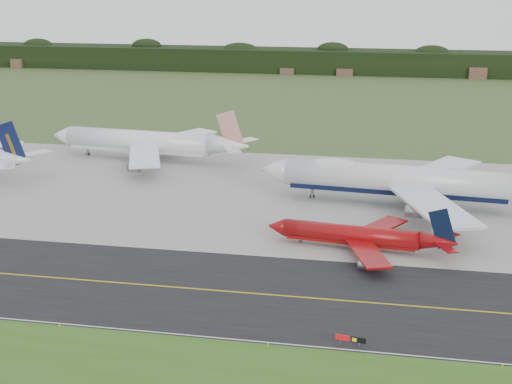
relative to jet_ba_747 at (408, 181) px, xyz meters
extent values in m
plane|color=#425025|center=(-26.54, -47.19, -5.95)|extent=(600.00, 600.00, 0.00)
cube|color=black|center=(-26.54, -51.19, -5.94)|extent=(400.00, 32.00, 0.02)
cube|color=gray|center=(-26.54, 3.81, -5.94)|extent=(400.00, 78.00, 0.01)
cube|color=#C49812|center=(-26.54, -51.19, -5.92)|extent=(400.00, 0.40, 0.00)
cube|color=silver|center=(-26.54, -66.69, -5.92)|extent=(400.00, 0.25, 0.00)
cube|color=black|center=(-26.54, 227.81, 0.05)|extent=(700.00, 24.00, 12.00)
cylinder|color=silver|center=(-2.50, 0.22, 0.19)|extent=(50.26, 10.71, 6.34)
cube|color=black|center=(-2.50, 0.22, -1.87)|extent=(47.64, 8.91, 2.22)
cone|color=silver|center=(-30.46, 2.69, 0.19)|extent=(6.77, 6.86, 6.34)
ellipsoid|color=silver|center=(-16.42, 1.45, 1.93)|extent=(13.35, 6.50, 4.04)
cube|color=silver|center=(4.89, -14.61, -0.92)|extent=(18.10, 29.62, 0.54)
cube|color=silver|center=(7.37, 13.52, -0.92)|extent=(21.94, 28.95, 0.54)
cylinder|color=gray|center=(1.06, -13.65, -2.65)|extent=(3.68, 2.96, 2.66)
cylinder|color=gray|center=(3.45, 13.25, -2.65)|extent=(3.68, 2.96, 2.66)
cylinder|color=gray|center=(5.69, -26.39, -2.65)|extent=(3.68, 2.96, 2.66)
cylinder|color=gray|center=(10.23, 24.98, -2.65)|extent=(3.68, 2.96, 2.66)
cylinder|color=black|center=(-21.39, 1.89, -5.38)|extent=(1.18, 0.61, 1.14)
cylinder|color=slate|center=(1.17, -3.60, -3.83)|extent=(0.96, 0.96, 4.24)
cylinder|color=black|center=(1.17, -3.60, -5.38)|extent=(1.19, 0.67, 1.14)
cylinder|color=slate|center=(1.78, 3.34, -3.83)|extent=(0.96, 0.96, 4.24)
cylinder|color=black|center=(1.78, 3.34, -5.38)|extent=(1.19, 0.67, 1.14)
cylinder|color=maroon|center=(-10.95, -28.08, -3.13)|extent=(25.76, 6.39, 3.45)
cube|color=maroon|center=(-10.95, -28.08, -4.26)|extent=(24.39, 5.38, 1.21)
cone|color=maroon|center=(-25.21, -26.42, -3.13)|extent=(3.57, 3.80, 3.45)
cone|color=maroon|center=(5.08, -29.95, -2.87)|extent=(7.09, 4.21, 3.45)
cube|color=maroon|center=(-7.42, -35.65, -3.74)|extent=(8.85, 14.95, 0.39)
cube|color=maroon|center=(-5.78, -21.53, -3.74)|extent=(11.39, 14.52, 0.39)
cube|color=black|center=(5.55, -30.01, -0.27)|extent=(5.45, 0.91, 7.86)
cylinder|color=gray|center=(-8.07, -39.00, -4.68)|extent=(2.04, 1.66, 1.45)
cylinder|color=gray|center=(-5.64, -18.12, -4.68)|extent=(2.04, 1.66, 1.45)
cylinder|color=black|center=(-20.58, -26.96, -5.64)|extent=(0.65, 0.35, 0.62)
cylinder|color=slate|center=(-9.14, -30.21, -5.06)|extent=(0.54, 0.54, 1.78)
cylinder|color=black|center=(-9.14, -30.21, -5.64)|extent=(0.65, 0.38, 0.62)
cylinder|color=slate|center=(-8.70, -26.43, -5.06)|extent=(0.54, 0.54, 1.78)
cylinder|color=black|center=(-8.70, -26.43, -5.64)|extent=(0.65, 0.38, 0.62)
cone|color=silver|center=(-96.83, 2.46, -0.11)|extent=(11.71, 6.49, 5.79)
cube|color=#0D153B|center=(-96.18, 2.42, 3.71)|extent=(8.12, 0.97, 11.68)
cylinder|color=gray|center=(-112.89, 27.02, -3.14)|extent=(3.31, 2.63, 2.43)
cylinder|color=white|center=(-73.15, 29.50, -0.53)|extent=(42.33, 9.87, 5.83)
cube|color=silver|center=(-73.15, 29.50, -2.42)|extent=(40.10, 8.22, 2.04)
cone|color=white|center=(-96.64, 31.79, -0.53)|extent=(5.79, 6.31, 5.83)
cone|color=white|center=(-46.76, 26.93, -0.09)|extent=(11.59, 6.88, 5.83)
cube|color=white|center=(-67.00, 16.83, -1.55)|extent=(15.14, 25.19, 0.52)
cube|color=white|center=(-64.66, 40.75, -1.55)|extent=(18.75, 24.55, 0.52)
cube|color=#AB250C|center=(-46.11, 26.87, 3.69)|extent=(8.05, 1.24, 11.59)
cylinder|color=gray|center=(-67.90, 11.14, -3.14)|extent=(3.40, 2.75, 2.45)
cylinder|color=gray|center=(-64.45, 46.50, -3.14)|extent=(3.40, 2.75, 2.45)
cylinder|color=black|center=(-89.02, 31.05, -5.43)|extent=(1.09, 0.57, 1.05)
cylinder|color=slate|center=(-70.12, 25.99, -4.11)|extent=(0.89, 0.89, 3.68)
cylinder|color=black|center=(-70.12, 25.99, -5.43)|extent=(1.09, 0.62, 1.05)
cylinder|color=slate|center=(-69.50, 32.37, -4.11)|extent=(0.89, 0.89, 3.68)
cylinder|color=black|center=(-69.50, 32.37, -5.43)|extent=(1.09, 0.62, 1.05)
cylinder|color=slate|center=(-10.16, -65.18, -5.64)|extent=(0.11, 0.11, 0.62)
cylinder|color=slate|center=(-7.52, -65.56, -5.64)|extent=(0.11, 0.11, 0.62)
cube|color=#A00C0F|center=(-9.89, -65.22, -4.93)|extent=(1.95, 0.44, 0.80)
cube|color=black|center=(-8.23, -65.46, -4.93)|extent=(0.90, 0.29, 0.80)
cube|color=black|center=(-7.17, -65.61, -4.93)|extent=(1.08, 0.31, 0.80)
cylinder|color=yellow|center=(-51.09, -67.69, -5.70)|extent=(0.16, 0.16, 0.50)
cylinder|color=yellow|center=(-20.02, -67.69, -5.70)|extent=(0.16, 0.16, 0.50)
cylinder|color=yellow|center=(11.27, -67.69, -5.70)|extent=(0.16, 0.16, 0.50)
camera|label=1|loc=(-5.53, -155.09, 43.42)|focal=50.00mm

